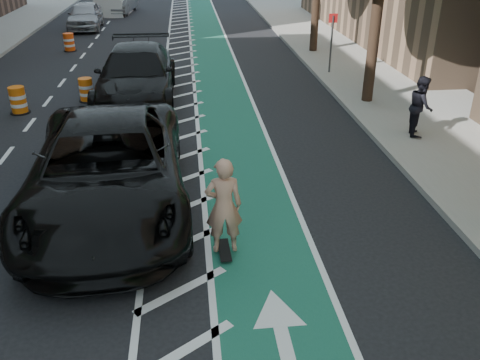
{
  "coord_description": "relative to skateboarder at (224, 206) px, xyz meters",
  "views": [
    {
      "loc": [
        1.77,
        -8.3,
        5.49
      ],
      "look_at": [
        2.68,
        0.47,
        1.1
      ],
      "focal_mm": 38.0,
      "sensor_mm": 36.0,
      "label": 1
    }
  ],
  "objects": [
    {
      "name": "ground",
      "position": [
        -2.3,
        0.39,
        -1.03
      ],
      "size": [
        120.0,
        120.0,
        0.0
      ],
      "primitive_type": "plane",
      "color": "black",
      "rests_on": "ground"
    },
    {
      "name": "bike_lane",
      "position": [
        0.7,
        10.39,
        -1.02
      ],
      "size": [
        2.0,
        90.0,
        0.01
      ],
      "primitive_type": "cube",
      "color": "#17513F",
      "rests_on": "ground"
    },
    {
      "name": "buffer_strip",
      "position": [
        -0.8,
        10.39,
        -1.02
      ],
      "size": [
        1.4,
        90.0,
        0.01
      ],
      "primitive_type": "cube",
      "color": "silver",
      "rests_on": "ground"
    },
    {
      "name": "sidewalk_right",
      "position": [
        7.2,
        10.39,
        -0.95
      ],
      "size": [
        5.0,
        90.0,
        0.15
      ],
      "primitive_type": "cube",
      "color": "gray",
      "rests_on": "ground"
    },
    {
      "name": "curb_right",
      "position": [
        4.75,
        10.39,
        -0.95
      ],
      "size": [
        0.12,
        90.0,
        0.16
      ],
      "primitive_type": "cube",
      "color": "gray",
      "rests_on": "ground"
    },
    {
      "name": "sign_post",
      "position": [
        5.3,
        12.39,
        0.32
      ],
      "size": [
        0.35,
        0.08,
        2.47
      ],
      "color": "#4C4C4C",
      "rests_on": "ground"
    },
    {
      "name": "skateboard",
      "position": [
        0.0,
        -0.0,
        -0.95
      ],
      "size": [
        0.23,
        0.74,
        0.1
      ],
      "rotation": [
        0.0,
        0.0,
        0.03
      ],
      "color": "black",
      "rests_on": "ground"
    },
    {
      "name": "skateboarder",
      "position": [
        0.0,
        0.0,
        0.0
      ],
      "size": [
        0.69,
        0.46,
        1.86
      ],
      "primitive_type": "imported",
      "rotation": [
        0.0,
        0.0,
        3.17
      ],
      "color": "tan",
      "rests_on": "skateboard"
    },
    {
      "name": "suv_near",
      "position": [
        -2.3,
        2.0,
        -0.06
      ],
      "size": [
        3.58,
        7.1,
        1.93
      ],
      "primitive_type": "imported",
      "rotation": [
        0.0,
        0.0,
        0.06
      ],
      "color": "black",
      "rests_on": "ground"
    },
    {
      "name": "suv_far",
      "position": [
        -2.3,
        9.67,
        -0.1
      ],
      "size": [
        2.64,
        6.4,
        1.85
      ],
      "primitive_type": "imported",
      "rotation": [
        0.0,
        0.0,
        -0.01
      ],
      "color": "black",
      "rests_on": "ground"
    },
    {
      "name": "car_silver",
      "position": [
        -6.52,
        24.67,
        -0.25
      ],
      "size": [
        2.03,
        4.66,
        1.56
      ],
      "primitive_type": "imported",
      "rotation": [
        0.0,
        0.0,
        0.04
      ],
      "color": "#A2A1A7",
      "rests_on": "ground"
    },
    {
      "name": "car_grey",
      "position": [
        -5.1,
        30.96,
        -0.24
      ],
      "size": [
        2.2,
        4.95,
        1.58
      ],
      "primitive_type": "imported",
      "rotation": [
        0.0,
        0.0,
        -0.11
      ],
      "color": "#595A5E",
      "rests_on": "ground"
    },
    {
      "name": "pedestrian",
      "position": [
        5.95,
        5.19,
        -0.03
      ],
      "size": [
        0.84,
        0.97,
        1.7
      ],
      "primitive_type": "imported",
      "rotation": [
        0.0,
        0.0,
        1.3
      ],
      "color": "black",
      "rests_on": "sidewalk_right"
    },
    {
      "name": "box_truck",
      "position": [
        -5.47,
        31.06,
        -0.15
      ],
      "size": [
        2.4,
        4.72,
        1.9
      ],
      "rotation": [
        0.0,
        0.0,
        -0.08
      ],
      "color": "silver",
      "rests_on": "ground"
    },
    {
      "name": "barrel_a",
      "position": [
        -6.1,
        8.8,
        -0.61
      ],
      "size": [
        0.64,
        0.64,
        0.88
      ],
      "color": "orange",
      "rests_on": "ground"
    },
    {
      "name": "barrel_b",
      "position": [
        -4.1,
        9.89,
        -0.64
      ],
      "size": [
        0.6,
        0.6,
        0.82
      ],
      "color": "#E15D0B",
      "rests_on": "ground"
    },
    {
      "name": "barrel_c",
      "position": [
        -6.3,
        18.34,
        -0.62
      ],
      "size": [
        0.63,
        0.63,
        0.86
      ],
      "color": "#EF480C",
      "rests_on": "ground"
    }
  ]
}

